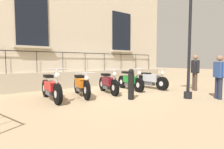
{
  "coord_description": "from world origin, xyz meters",
  "views": [
    {
      "loc": [
        6.2,
        -4.14,
        1.31
      ],
      "look_at": [
        0.29,
        0.0,
        0.8
      ],
      "focal_mm": 28.19,
      "sensor_mm": 36.0,
      "label": 1
    }
  ],
  "objects": [
    {
      "name": "motorcycle_red",
      "position": [
        0.13,
        -2.43,
        0.41
      ],
      "size": [
        2.13,
        0.62,
        1.11
      ],
      "color": "black",
      "rests_on": "ground_plane"
    },
    {
      "name": "bollard",
      "position": [
        1.58,
        -0.09,
        0.54
      ],
      "size": [
        0.21,
        0.21,
        1.08
      ],
      "color": "black",
      "rests_on": "ground_plane"
    },
    {
      "name": "building_facade",
      "position": [
        -2.57,
        0.0,
        2.98
      ],
      "size": [
        0.82,
        11.35,
        6.2
      ],
      "color": "beige",
      "rests_on": "ground_plane"
    },
    {
      "name": "pedestrian_walking",
      "position": [
        1.8,
        3.6,
        0.92
      ],
      "size": [
        0.46,
        0.38,
        1.64
      ],
      "color": "#47382D",
      "rests_on": "ground_plane"
    },
    {
      "name": "motorcycle_silver",
      "position": [
        0.22,
        2.38,
        0.41
      ],
      "size": [
        2.05,
        0.66,
        1.0
      ],
      "color": "black",
      "rests_on": "ground_plane"
    },
    {
      "name": "ground_plane",
      "position": [
        0.0,
        0.0,
        0.0
      ],
      "size": [
        60.0,
        60.0,
        0.0
      ],
      "primitive_type": "plane",
      "color": "tan"
    },
    {
      "name": "motorcycle_orange",
      "position": [
        0.05,
        -1.26,
        0.43
      ],
      "size": [
        2.11,
        0.8,
        0.94
      ],
      "color": "black",
      "rests_on": "ground_plane"
    },
    {
      "name": "motorcycle_maroon",
      "position": [
        0.11,
        -0.07,
        0.42
      ],
      "size": [
        1.92,
        0.77,
        1.04
      ],
      "color": "black",
      "rests_on": "ground_plane"
    },
    {
      "name": "pedestrian_standing",
      "position": [
        3.32,
        2.49,
        0.86
      ],
      "size": [
        0.47,
        0.37,
        1.55
      ],
      "color": "#23283D",
      "rests_on": "ground_plane"
    },
    {
      "name": "motorcycle_green",
      "position": [
        -0.03,
        1.27,
        0.41
      ],
      "size": [
        2.04,
        0.63,
        1.03
      ],
      "color": "black",
      "rests_on": "ground_plane"
    }
  ]
}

